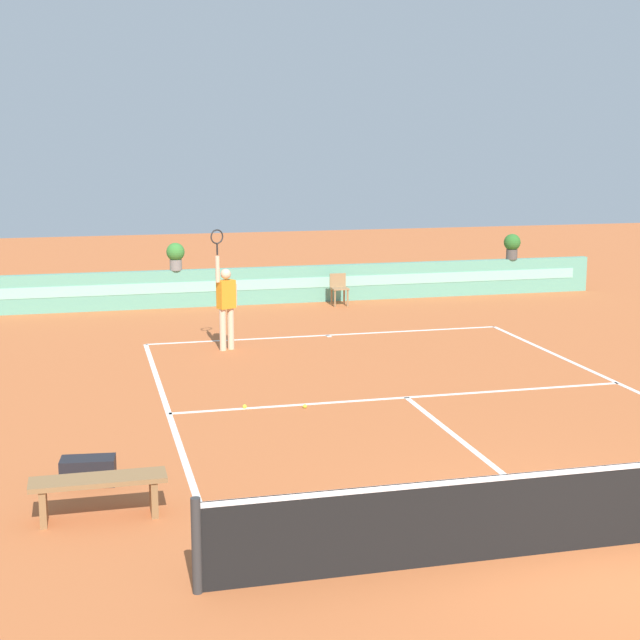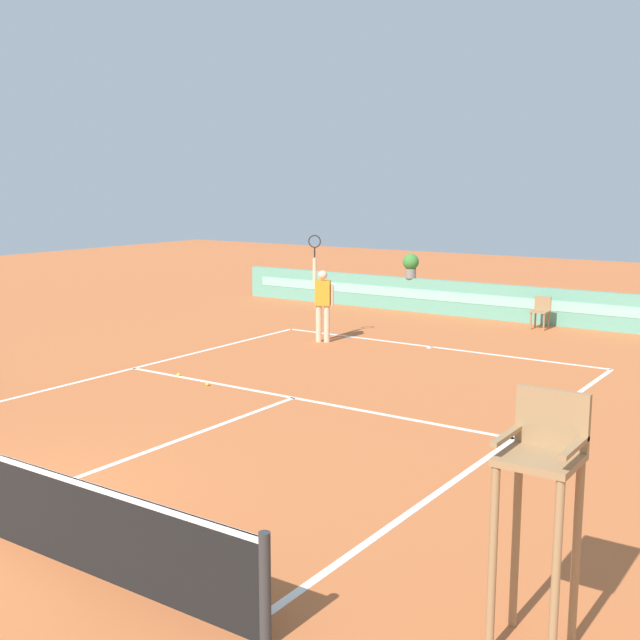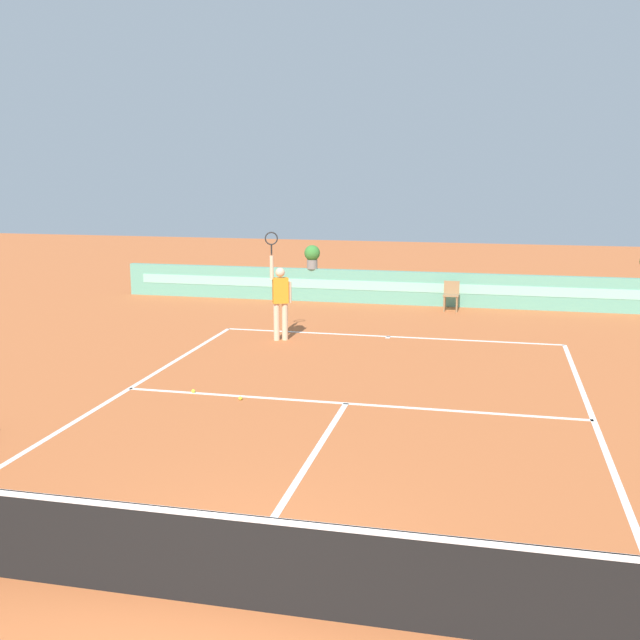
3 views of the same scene
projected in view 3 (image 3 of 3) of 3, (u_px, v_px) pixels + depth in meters
ground_plane at (342, 411)px, 12.89m from camera, size 60.00×60.00×0.00m
court_lines at (349, 398)px, 13.58m from camera, size 8.32×11.94×0.01m
net at (217, 556)px, 7.05m from camera, size 8.92×0.10×1.00m
back_wall_barrier at (409, 288)px, 22.72m from camera, size 18.00×0.21×1.00m
ball_kid_chair at (451, 294)px, 21.75m from camera, size 0.44×0.44×0.85m
tennis_player at (280, 297)px, 17.95m from camera, size 0.57×0.35×2.58m
tennis_ball_near_baseline at (240, 398)px, 13.47m from camera, size 0.07×0.07×0.07m
tennis_ball_mid_court at (193, 391)px, 13.90m from camera, size 0.07×0.07×0.07m
potted_plant_left at (312, 255)px, 23.19m from camera, size 0.48×0.48×0.72m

